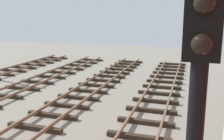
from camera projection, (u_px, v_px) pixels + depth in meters
signal_mast at (195, 137)px, 2.69m from camera, size 0.36×0.40×5.19m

